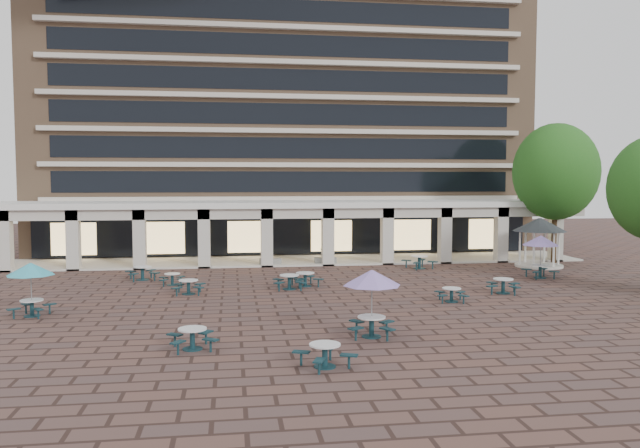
# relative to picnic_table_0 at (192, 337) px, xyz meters

# --- Properties ---
(ground) EXTENTS (120.00, 120.00, 0.00)m
(ground) POSITION_rel_picnic_table_0_xyz_m (5.87, 8.30, -0.45)
(ground) COLOR brown
(ground) RESTS_ON ground
(apartment_building) EXTENTS (40.00, 15.50, 25.20)m
(apartment_building) POSITION_rel_picnic_table_0_xyz_m (5.87, 33.77, 12.15)
(apartment_building) COLOR #957154
(apartment_building) RESTS_ON ground
(retail_arcade) EXTENTS (42.00, 6.60, 4.40)m
(retail_arcade) POSITION_rel_picnic_table_0_xyz_m (5.87, 23.10, 2.55)
(retail_arcade) COLOR white
(retail_arcade) RESTS_ON ground
(picnic_table_0) EXTENTS (1.89, 1.89, 0.75)m
(picnic_table_0) POSITION_rel_picnic_table_0_xyz_m (0.00, 0.00, 0.00)
(picnic_table_0) COLOR #14373D
(picnic_table_0) RESTS_ON ground
(picnic_table_2) EXTENTS (2.06, 2.06, 0.75)m
(picnic_table_2) POSITION_rel_picnic_table_0_xyz_m (4.28, -2.70, -0.00)
(picnic_table_2) COLOR #14373D
(picnic_table_2) RESTS_ON ground
(picnic_table_3) EXTENTS (1.75, 1.75, 0.69)m
(picnic_table_3) POSITION_rel_picnic_table_0_xyz_m (11.96, 6.95, -0.04)
(picnic_table_3) COLOR #14373D
(picnic_table_3) RESTS_ON ground
(picnic_table_4) EXTENTS (2.02, 2.02, 2.33)m
(picnic_table_4) POSITION_rel_picnic_table_0_xyz_m (-7.24, 6.41, 1.53)
(picnic_table_4) COLOR #14373D
(picnic_table_4) RESTS_ON ground
(picnic_table_5) EXTENTS (1.70, 1.70, 0.75)m
(picnic_table_5) POSITION_rel_picnic_table_0_xyz_m (-0.86, 10.83, -0.00)
(picnic_table_5) COLOR #14373D
(picnic_table_5) RESTS_ON ground
(picnic_table_6) EXTENTS (2.20, 2.20, 2.54)m
(picnic_table_6) POSITION_rel_picnic_table_0_xyz_m (6.58, 0.81, 1.71)
(picnic_table_6) COLOR #14373D
(picnic_table_6) RESTS_ON ground
(picnic_table_7) EXTENTS (2.13, 2.13, 0.78)m
(picnic_table_7) POSITION_rel_picnic_table_0_xyz_m (15.43, 8.77, 0.01)
(picnic_table_7) COLOR #14373D
(picnic_table_7) RESTS_ON ground
(picnic_table_8) EXTENTS (2.15, 2.15, 0.82)m
(picnic_table_8) POSITION_rel_picnic_table_0_xyz_m (-3.88, 15.93, 0.04)
(picnic_table_8) COLOR #14373D
(picnic_table_8) RESTS_ON ground
(picnic_table_9) EXTENTS (2.01, 2.01, 0.77)m
(picnic_table_9) POSITION_rel_picnic_table_0_xyz_m (5.42, 12.40, 0.01)
(picnic_table_9) COLOR #14373D
(picnic_table_9) RESTS_ON ground
(picnic_table_10) EXTENTS (1.83, 1.83, 0.80)m
(picnic_table_10) POSITION_rel_picnic_table_0_xyz_m (4.46, 11.54, 0.03)
(picnic_table_10) COLOR #14373D
(picnic_table_10) RESTS_ON ground
(picnic_table_11) EXTENTS (2.22, 2.22, 2.57)m
(picnic_table_11) POSITION_rel_picnic_table_0_xyz_m (19.87, 13.35, 1.73)
(picnic_table_11) COLOR #14373D
(picnic_table_11) RESTS_ON ground
(picnic_table_12) EXTENTS (1.59, 1.59, 0.66)m
(picnic_table_12) POSITION_rel_picnic_table_0_xyz_m (-1.96, 13.86, -0.05)
(picnic_table_12) COLOR #14373D
(picnic_table_12) RESTS_ON ground
(picnic_table_13) EXTENTS (2.27, 2.27, 0.87)m
(picnic_table_13) POSITION_rel_picnic_table_0_xyz_m (13.84, 18.30, 0.07)
(picnic_table_13) COLOR #14373D
(picnic_table_13) RESTS_ON ground
(gazebo) EXTENTS (3.59, 3.59, 3.34)m
(gazebo) POSITION_rel_picnic_table_0_xyz_m (22.20, 18.00, 2.07)
(gazebo) COLOR beige
(gazebo) RESTS_ON ground
(tree_east_c) EXTENTS (5.98, 5.98, 9.96)m
(tree_east_c) POSITION_rel_picnic_table_0_xyz_m (24.23, 19.75, 6.06)
(tree_east_c) COLOR #3D2A18
(tree_east_c) RESTS_ON ground
(planter_left) EXTENTS (1.50, 0.64, 1.20)m
(planter_left) POSITION_rel_picnic_table_0_xyz_m (4.03, 21.20, 0.01)
(planter_left) COLOR #959691
(planter_left) RESTS_ON ground
(planter_right) EXTENTS (1.50, 0.81, 1.34)m
(planter_right) POSITION_rel_picnic_table_0_xyz_m (7.89, 21.20, 0.12)
(planter_right) COLOR #959691
(planter_right) RESTS_ON ground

